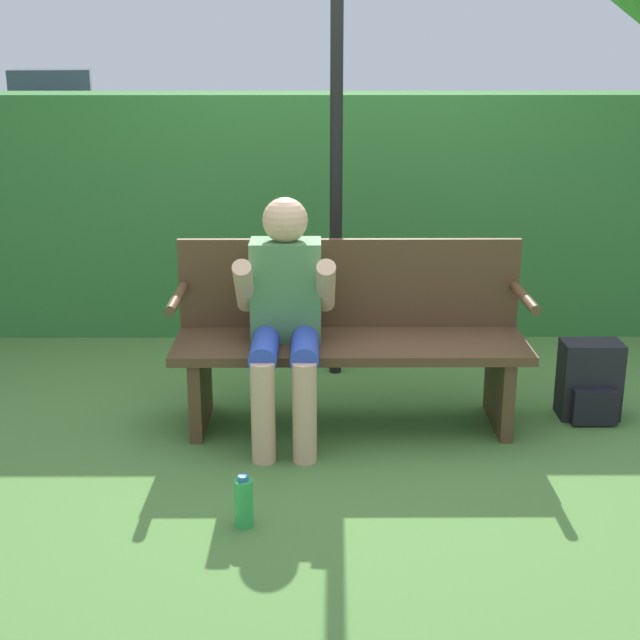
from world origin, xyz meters
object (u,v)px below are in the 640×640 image
Objects in this scene: water_bottle at (244,502)px; parked_car at (54,109)px; park_bench at (350,335)px; backpack at (590,382)px; person_seated at (285,308)px; signpost at (336,117)px.

water_bottle is 0.05× the size of parked_car.
park_bench is 1.21m from water_bottle.
park_bench is at bearing -179.18° from backpack.
person_seated is 0.26× the size of parked_car.
backpack is at bearing -167.36° from parked_car.
park_bench is 1.25m from backpack.
backpack reaches higher than water_bottle.
park_bench is 0.39× the size of parked_car.
backpack is at bearing -27.87° from signpost.
signpost is at bearing 72.76° from person_seated.
person_seated is at bearing -172.96° from parked_car.
person_seated is 0.43× the size of signpost.
parked_car is (-4.89, 15.00, 0.59)m from water_bottle.
person_seated is 1.61m from backpack.
park_bench is 4.31× the size of backpack.
signpost is at bearing 152.13° from backpack.
parked_car is (-5.34, 13.94, 0.24)m from park_bench.
water_bottle is at bearing -113.25° from park_bench.
person_seated reaches higher than water_bottle.
park_bench is 0.65× the size of signpost.
water_bottle is 2.26m from signpost.
backpack is (1.54, 0.16, -0.44)m from person_seated.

